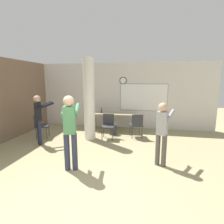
# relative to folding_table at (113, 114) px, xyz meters

# --- Properties ---
(ground_plane) EXTENTS (24.00, 24.00, 0.00)m
(ground_plane) POSITION_rel_folding_table_xyz_m (0.13, -4.50, -0.68)
(ground_plane) COLOR tan
(wall_left_accent) EXTENTS (0.12, 7.00, 2.80)m
(wall_left_accent) POSITION_rel_folding_table_xyz_m (-3.37, -2.00, 0.72)
(wall_left_accent) COLOR #7A604C
(wall_left_accent) RESTS_ON ground_plane
(wall_back) EXTENTS (8.00, 0.15, 2.80)m
(wall_back) POSITION_rel_folding_table_xyz_m (0.15, 0.56, 0.72)
(wall_back) COLOR silver
(wall_back) RESTS_ON ground_plane
(support_pillar) EXTENTS (0.38, 0.38, 2.80)m
(support_pillar) POSITION_rel_folding_table_xyz_m (-0.60, -1.26, 0.72)
(support_pillar) COLOR silver
(support_pillar) RESTS_ON ground_plane
(folding_table) EXTENTS (1.78, 0.71, 0.73)m
(folding_table) POSITION_rel_folding_table_xyz_m (0.00, 0.00, 0.00)
(folding_table) COLOR tan
(folding_table) RESTS_ON ground_plane
(bottle_on_table) EXTENTS (0.06, 0.06, 0.23)m
(bottle_on_table) POSITION_rel_folding_table_xyz_m (-0.45, -0.12, 0.14)
(bottle_on_table) COLOR #4C3319
(bottle_on_table) RESTS_ON folding_table
(waste_bin) EXTENTS (0.27, 0.27, 0.39)m
(waste_bin) POSITION_rel_folding_table_xyz_m (0.11, -0.61, -0.48)
(waste_bin) COLOR #38383D
(waste_bin) RESTS_ON ground_plane
(chair_table_front) EXTENTS (0.47, 0.47, 0.87)m
(chair_table_front) POSITION_rel_folding_table_xyz_m (0.03, -1.09, -0.17)
(chair_table_front) COLOR #2D2D33
(chair_table_front) RESTS_ON ground_plane
(chair_by_left_wall) EXTENTS (0.56, 0.56, 0.87)m
(chair_by_left_wall) POSITION_rel_folding_table_xyz_m (-2.38, -1.51, -0.17)
(chair_by_left_wall) COLOR #2D2D33
(chair_by_left_wall) RESTS_ON ground_plane
(chair_table_right) EXTENTS (0.55, 0.55, 0.87)m
(chair_table_right) POSITION_rel_folding_table_xyz_m (1.02, -0.82, -0.17)
(chair_table_right) COLOR #2D2D33
(chair_table_right) RESTS_ON ground_plane
(person_playing_front) EXTENTS (0.50, 0.68, 1.72)m
(person_playing_front) POSITION_rel_folding_table_xyz_m (-0.35, -3.44, 0.33)
(person_playing_front) COLOR #2D3347
(person_playing_front) RESTS_ON ground_plane
(person_watching_back) EXTENTS (0.62, 0.59, 1.59)m
(person_watching_back) POSITION_rel_folding_table_xyz_m (-2.01, -2.08, 0.25)
(person_watching_back) COLOR #1E2338
(person_watching_back) RESTS_ON ground_plane
(person_playing_side) EXTENTS (0.49, 0.65, 1.54)m
(person_playing_side) POSITION_rel_folding_table_xyz_m (1.71, -2.84, 0.23)
(person_playing_side) COLOR #514C47
(person_playing_side) RESTS_ON ground_plane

